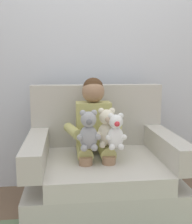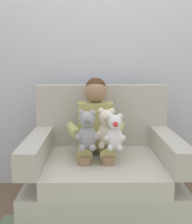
% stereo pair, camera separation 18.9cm
% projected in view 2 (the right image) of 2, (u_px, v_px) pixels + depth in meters
% --- Properties ---
extents(ground_plane, '(8.00, 8.00, 0.00)m').
position_uv_depth(ground_plane, '(103.00, 216.00, 2.08)').
color(ground_plane, brown).
extents(back_wall, '(6.00, 0.10, 2.60)m').
position_uv_depth(back_wall, '(101.00, 47.00, 2.52)').
color(back_wall, silver).
rests_on(back_wall, ground).
extents(armchair, '(1.08, 0.86, 0.98)m').
position_uv_depth(armchair, '(103.00, 175.00, 2.07)').
color(armchair, '#BCB7AD').
rests_on(armchair, ground).
extents(seated_child, '(0.45, 0.39, 0.82)m').
position_uv_depth(seated_child, '(96.00, 128.00, 2.03)').
color(seated_child, tan).
rests_on(seated_child, armchair).
extents(plush_white, '(0.15, 0.12, 0.25)m').
position_uv_depth(plush_white, '(115.00, 133.00, 1.84)').
color(plush_white, white).
rests_on(plush_white, armchair).
extents(plush_grey, '(0.16, 0.13, 0.27)m').
position_uv_depth(plush_grey, '(87.00, 131.00, 1.83)').
color(plush_grey, '#9E9EA3').
rests_on(plush_grey, armchair).
extents(plush_cream, '(0.16, 0.13, 0.27)m').
position_uv_depth(plush_cream, '(106.00, 129.00, 1.89)').
color(plush_cream, silver).
rests_on(plush_cream, armchair).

